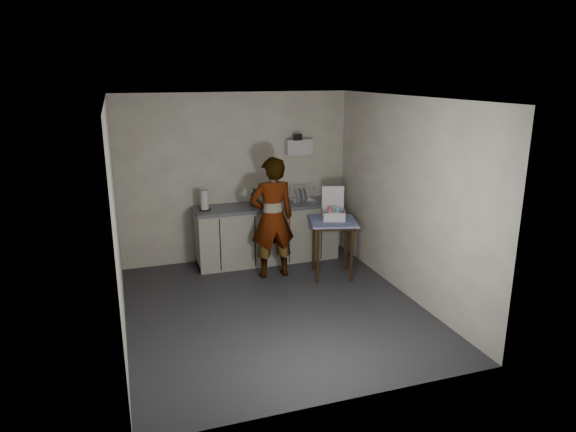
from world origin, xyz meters
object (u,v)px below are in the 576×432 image
object	(u,v)px
paper_towel	(205,201)
side_table	(333,228)
kitchen_counter	(267,235)
soda_can	(267,201)
standing_man	(272,218)
soap_bottle	(254,197)
dish_rack	(302,198)
dark_bottle	(256,198)
bakery_box	(333,212)

from	to	relation	value
paper_towel	side_table	bearing A→B (deg)	-28.27
kitchen_counter	soda_can	distance (m)	0.54
standing_man	soap_bottle	world-z (taller)	standing_man
soap_bottle	paper_towel	xyz separation A→B (m)	(-0.75, 0.01, 0.00)
soap_bottle	dish_rack	size ratio (longest dim) A/B	0.78
dark_bottle	side_table	bearing A→B (deg)	-46.45
dish_rack	standing_man	bearing A→B (deg)	-135.47
paper_towel	bakery_box	bearing A→B (deg)	-25.76
dark_bottle	bakery_box	xyz separation A→B (m)	(0.92, -0.85, -0.09)
soda_can	paper_towel	distance (m)	0.96
side_table	paper_towel	size ratio (longest dim) A/B	2.79
standing_man	dark_bottle	bearing A→B (deg)	-84.15
kitchen_counter	side_table	bearing A→B (deg)	-52.02
side_table	soda_can	xyz separation A→B (m)	(-0.72, 0.91, 0.23)
soda_can	side_table	bearing A→B (deg)	-51.78
kitchen_counter	standing_man	world-z (taller)	standing_man
standing_man	paper_towel	size ratio (longest dim) A/B	5.81
side_table	soap_bottle	size ratio (longest dim) A/B	3.04
kitchen_counter	side_table	xyz separation A→B (m)	(0.72, -0.92, 0.31)
soap_bottle	soda_can	bearing A→B (deg)	6.05
side_table	bakery_box	size ratio (longest dim) A/B	1.88
soap_bottle	dark_bottle	xyz separation A→B (m)	(0.04, 0.04, -0.02)
paper_towel	bakery_box	xyz separation A→B (m)	(1.71, -0.83, -0.11)
dark_bottle	kitchen_counter	bearing A→B (deg)	-3.03
kitchen_counter	paper_towel	bearing A→B (deg)	-178.94
soda_can	kitchen_counter	bearing A→B (deg)	95.26
soap_bottle	paper_towel	world-z (taller)	paper_towel
standing_man	bakery_box	distance (m)	0.88
side_table	dish_rack	size ratio (longest dim) A/B	2.35
dark_bottle	dish_rack	xyz separation A→B (m)	(0.76, 0.04, -0.07)
bakery_box	paper_towel	bearing A→B (deg)	172.73
soda_can	dish_rack	distance (m)	0.60
side_table	soda_can	bearing A→B (deg)	142.75
soda_can	dish_rack	size ratio (longest dim) A/B	0.33
kitchen_counter	dark_bottle	size ratio (longest dim) A/B	9.09
standing_man	bakery_box	bearing A→B (deg)	166.76
side_table	dish_rack	bearing A→B (deg)	111.71
kitchen_counter	dark_bottle	bearing A→B (deg)	176.97
kitchen_counter	bakery_box	xyz separation A→B (m)	(0.75, -0.84, 0.52)
standing_man	dark_bottle	xyz separation A→B (m)	(-0.06, 0.65, 0.15)
soap_bottle	bakery_box	bearing A→B (deg)	-40.22
dark_bottle	dish_rack	distance (m)	0.76
soap_bottle	bakery_box	distance (m)	1.26
soda_can	paper_towel	size ratio (longest dim) A/B	0.39
kitchen_counter	bakery_box	world-z (taller)	bakery_box
standing_man	dark_bottle	size ratio (longest dim) A/B	7.13
bakery_box	side_table	bearing A→B (deg)	-96.87
soda_can	dish_rack	world-z (taller)	dish_rack
standing_man	soap_bottle	size ratio (longest dim) A/B	6.32
side_table	soap_bottle	distance (m)	1.32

